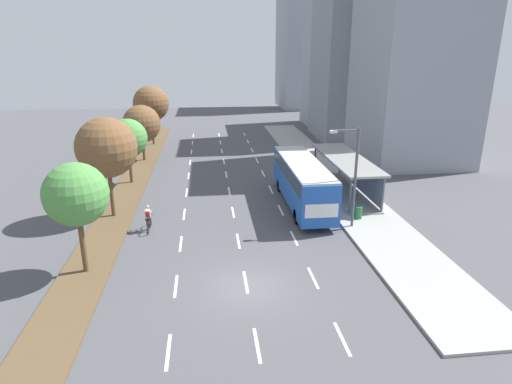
{
  "coord_description": "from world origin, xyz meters",
  "views": [
    {
      "loc": [
        -1.71,
        -18.79,
        11.26
      ],
      "look_at": [
        1.77,
        11.31,
        1.2
      ],
      "focal_mm": 30.4,
      "sensor_mm": 36.0,
      "label": 1
    }
  ],
  "objects_px": {
    "median_tree_fourth": "(142,124)",
    "trash_bin": "(358,212)",
    "cyclist": "(148,219)",
    "bus_shelter": "(348,171)",
    "bus": "(302,179)",
    "median_tree_second": "(106,148)",
    "median_tree_fifth": "(151,104)",
    "median_tree_nearest": "(76,195)",
    "streetlight": "(353,171)",
    "median_tree_third": "(128,138)"
  },
  "relations": [
    {
      "from": "bus",
      "to": "median_tree_fifth",
      "type": "xyz_separation_m",
      "value": [
        -13.42,
        23.23,
        2.93
      ]
    },
    {
      "from": "median_tree_third",
      "to": "median_tree_fifth",
      "type": "bearing_deg",
      "value": 89.3
    },
    {
      "from": "median_tree_third",
      "to": "median_tree_nearest",
      "type": "bearing_deg",
      "value": -89.63
    },
    {
      "from": "bus_shelter",
      "to": "median_tree_fourth",
      "type": "height_order",
      "value": "median_tree_fourth"
    },
    {
      "from": "median_tree_fourth",
      "to": "median_tree_fifth",
      "type": "height_order",
      "value": "median_tree_fifth"
    },
    {
      "from": "median_tree_third",
      "to": "median_tree_fifth",
      "type": "height_order",
      "value": "median_tree_fifth"
    },
    {
      "from": "bus",
      "to": "streetlight",
      "type": "bearing_deg",
      "value": -65.17
    },
    {
      "from": "median_tree_third",
      "to": "streetlight",
      "type": "bearing_deg",
      "value": -36.86
    },
    {
      "from": "median_tree_nearest",
      "to": "streetlight",
      "type": "relative_size",
      "value": 0.9
    },
    {
      "from": "cyclist",
      "to": "streetlight",
      "type": "distance_m",
      "value": 13.46
    },
    {
      "from": "bus_shelter",
      "to": "cyclist",
      "type": "distance_m",
      "value": 16.33
    },
    {
      "from": "bus",
      "to": "median_tree_nearest",
      "type": "bearing_deg",
      "value": -146.55
    },
    {
      "from": "median_tree_second",
      "to": "trash_bin",
      "type": "height_order",
      "value": "median_tree_second"
    },
    {
      "from": "cyclist",
      "to": "median_tree_nearest",
      "type": "bearing_deg",
      "value": -116.29
    },
    {
      "from": "bus_shelter",
      "to": "streetlight",
      "type": "xyz_separation_m",
      "value": [
        -2.11,
        -7.04,
        2.02
      ]
    },
    {
      "from": "median_tree_nearest",
      "to": "median_tree_second",
      "type": "relative_size",
      "value": 0.85
    },
    {
      "from": "cyclist",
      "to": "median_tree_fifth",
      "type": "xyz_separation_m",
      "value": [
        -2.54,
        26.84,
        4.21
      ]
    },
    {
      "from": "cyclist",
      "to": "median_tree_third",
      "type": "distance_m",
      "value": 11.56
    },
    {
      "from": "cyclist",
      "to": "streetlight",
      "type": "bearing_deg",
      "value": -4.72
    },
    {
      "from": "bus_shelter",
      "to": "median_tree_third",
      "type": "xyz_separation_m",
      "value": [
        -17.9,
        4.8,
        2.13
      ]
    },
    {
      "from": "bus",
      "to": "median_tree_second",
      "type": "relative_size",
      "value": 1.64
    },
    {
      "from": "streetlight",
      "to": "trash_bin",
      "type": "xyz_separation_m",
      "value": [
        1.03,
        1.24,
        -3.31
      ]
    },
    {
      "from": "median_tree_third",
      "to": "streetlight",
      "type": "distance_m",
      "value": 19.73
    },
    {
      "from": "bus",
      "to": "median_tree_fifth",
      "type": "relative_size",
      "value": 1.61
    },
    {
      "from": "cyclist",
      "to": "trash_bin",
      "type": "bearing_deg",
      "value": 0.66
    },
    {
      "from": "median_tree_fifth",
      "to": "trash_bin",
      "type": "xyz_separation_m",
      "value": [
        16.62,
        -26.68,
        -4.42
      ]
    },
    {
      "from": "bus_shelter",
      "to": "median_tree_nearest",
      "type": "bearing_deg",
      "value": -147.63
    },
    {
      "from": "median_tree_fourth",
      "to": "streetlight",
      "type": "bearing_deg",
      "value": -51.68
    },
    {
      "from": "median_tree_fifth",
      "to": "median_tree_second",
      "type": "bearing_deg",
      "value": -90.48
    },
    {
      "from": "median_tree_second",
      "to": "median_tree_fourth",
      "type": "height_order",
      "value": "median_tree_second"
    },
    {
      "from": "bus",
      "to": "median_tree_fourth",
      "type": "distance_m",
      "value": 20.43
    },
    {
      "from": "bus",
      "to": "cyclist",
      "type": "xyz_separation_m",
      "value": [
        -10.89,
        -3.61,
        -1.28
      ]
    },
    {
      "from": "median_tree_second",
      "to": "median_tree_third",
      "type": "distance_m",
      "value": 8.1
    },
    {
      "from": "trash_bin",
      "to": "cyclist",
      "type": "bearing_deg",
      "value": -179.34
    },
    {
      "from": "median_tree_second",
      "to": "median_tree_third",
      "type": "relative_size",
      "value": 1.24
    },
    {
      "from": "median_tree_nearest",
      "to": "cyclist",
      "type": "bearing_deg",
      "value": 63.71
    },
    {
      "from": "bus",
      "to": "median_tree_fifth",
      "type": "distance_m",
      "value": 26.99
    },
    {
      "from": "median_tree_second",
      "to": "median_tree_fourth",
      "type": "xyz_separation_m",
      "value": [
        0.08,
        16.08,
        -1.07
      ]
    },
    {
      "from": "median_tree_nearest",
      "to": "trash_bin",
      "type": "xyz_separation_m",
      "value": [
        16.71,
        5.48,
        -3.78
      ]
    },
    {
      "from": "median_tree_fourth",
      "to": "trash_bin",
      "type": "xyz_separation_m",
      "value": [
        16.74,
        -18.64,
        -3.32
      ]
    },
    {
      "from": "cyclist",
      "to": "median_tree_third",
      "type": "height_order",
      "value": "median_tree_third"
    },
    {
      "from": "trash_bin",
      "to": "median_tree_fourth",
      "type": "bearing_deg",
      "value": 131.93
    },
    {
      "from": "median_tree_fourth",
      "to": "trash_bin",
      "type": "height_order",
      "value": "median_tree_fourth"
    },
    {
      "from": "bus",
      "to": "trash_bin",
      "type": "height_order",
      "value": "bus"
    },
    {
      "from": "median_tree_second",
      "to": "median_tree_fifth",
      "type": "height_order",
      "value": "median_tree_fifth"
    },
    {
      "from": "median_tree_nearest",
      "to": "median_tree_fifth",
      "type": "distance_m",
      "value": 32.16
    },
    {
      "from": "cyclist",
      "to": "bus_shelter",
      "type": "bearing_deg",
      "value": 21.46
    },
    {
      "from": "median_tree_fifth",
      "to": "trash_bin",
      "type": "height_order",
      "value": "median_tree_fifth"
    },
    {
      "from": "bus",
      "to": "median_tree_third",
      "type": "relative_size",
      "value": 2.03
    },
    {
      "from": "median_tree_second",
      "to": "trash_bin",
      "type": "relative_size",
      "value": 8.11
    }
  ]
}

